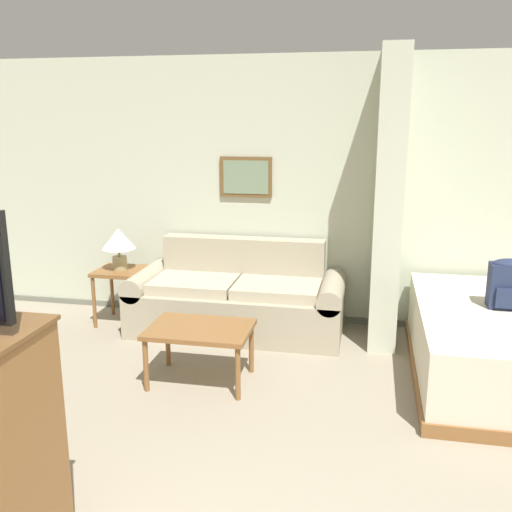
{
  "coord_description": "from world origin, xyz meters",
  "views": [
    {
      "loc": [
        0.71,
        -1.48,
        2.03
      ],
      "look_at": [
        -0.08,
        2.42,
        1.05
      ],
      "focal_mm": 40.0,
      "sensor_mm": 36.0,
      "label": 1
    }
  ],
  "objects": [
    {
      "name": "couch",
      "position": [
        -0.5,
        3.61,
        0.31
      ],
      "size": [
        2.04,
        0.84,
        0.86
      ],
      "color": "tan",
      "rests_on": "ground_plane"
    },
    {
      "name": "backpack",
      "position": [
        1.8,
        3.04,
        0.78
      ],
      "size": [
        0.3,
        0.21,
        0.39
      ],
      "color": "#232D4C",
      "rests_on": "bed"
    },
    {
      "name": "side_table",
      "position": [
        -1.69,
        3.6,
        0.46
      ],
      "size": [
        0.46,
        0.46,
        0.55
      ],
      "color": "brown",
      "rests_on": "ground_plane"
    },
    {
      "name": "wall_back",
      "position": [
        -0.0,
        4.09,
        1.29
      ],
      "size": [
        7.23,
        0.16,
        2.6
      ],
      "color": "beige",
      "rests_on": "ground_plane"
    },
    {
      "name": "wall_partition_pillar",
      "position": [
        0.87,
        3.67,
        1.3
      ],
      "size": [
        0.24,
        0.74,
        2.6
      ],
      "color": "beige",
      "rests_on": "ground_plane"
    },
    {
      "name": "table_lamp",
      "position": [
        -1.69,
        3.6,
        0.84
      ],
      "size": [
        0.33,
        0.33,
        0.41
      ],
      "color": "tan",
      "rests_on": "side_table"
    },
    {
      "name": "coffee_table",
      "position": [
        -0.53,
        2.48,
        0.4
      ],
      "size": [
        0.79,
        0.56,
        0.45
      ],
      "color": "brown",
      "rests_on": "ground_plane"
    }
  ]
}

